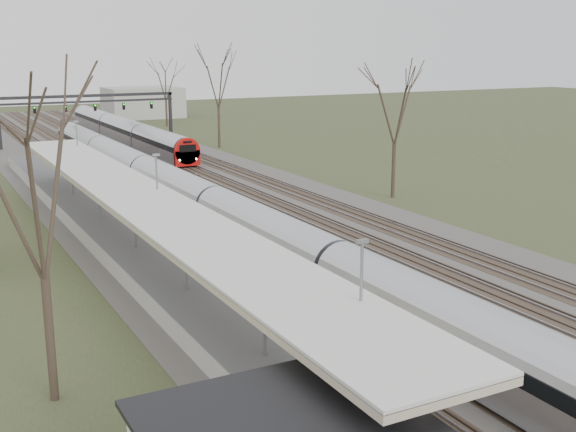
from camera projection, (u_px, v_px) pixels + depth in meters
name	position (u px, v px, depth m)	size (l,w,h in m)	color
track_bed	(172.00, 185.00, 61.93)	(24.00, 160.00, 0.22)	#474442
platform	(119.00, 241.00, 42.54)	(3.50, 69.00, 1.00)	#9E9B93
canopy	(139.00, 198.00, 37.87)	(4.10, 50.00, 3.11)	slate
signal_gantry	(89.00, 104.00, 86.61)	(21.00, 0.59, 6.08)	black
tree_west_near	(38.00, 190.00, 22.76)	(5.00, 5.00, 10.30)	#2D231C
tree_east_far	(396.00, 105.00, 55.36)	(5.00, 5.00, 10.30)	#2D231C
train_near	(177.00, 190.00, 52.46)	(2.62, 75.21, 3.05)	#A5A7AF
train_far	(125.00, 131.00, 89.27)	(2.62, 45.21, 3.05)	#A5A7AF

